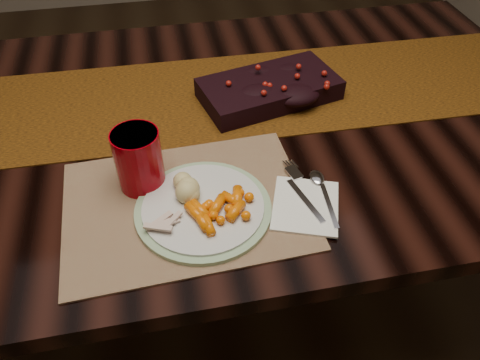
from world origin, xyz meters
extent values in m
plane|color=black|center=(0.00, 0.00, 0.00)|extent=(5.00, 5.00, 0.00)
cube|color=black|center=(0.00, 0.00, 0.38)|extent=(1.80, 1.00, 0.75)
cube|color=black|center=(0.05, 0.08, 0.75)|extent=(1.83, 0.41, 0.00)
cube|color=brown|center=(-0.07, -0.27, 0.75)|extent=(0.47, 0.36, 0.00)
cylinder|color=silver|center=(-0.04, -0.29, 0.76)|extent=(0.33, 0.33, 0.01)
cube|color=white|center=(0.15, -0.32, 0.76)|extent=(0.16, 0.18, 0.00)
cylinder|color=#8C0009|center=(-0.15, -0.20, 0.82)|extent=(0.11, 0.11, 0.13)
camera|label=1|loc=(-0.09, -0.89, 1.41)|focal=35.00mm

